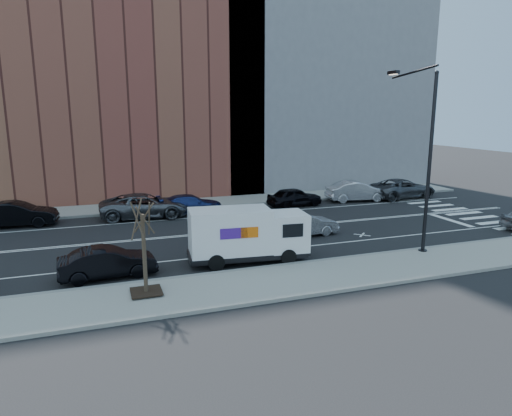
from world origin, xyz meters
TOP-DOWN VIEW (x-y plane):
  - ground at (0.00, 0.00)m, footprint 120.00×120.00m
  - sidewalk_near at (0.00, -8.80)m, footprint 44.00×3.60m
  - sidewalk_far at (0.00, 8.80)m, footprint 44.00×3.60m
  - curb_near at (0.00, -7.00)m, footprint 44.00×0.25m
  - curb_far at (0.00, 7.00)m, footprint 44.00×0.25m
  - crosswalk at (16.00, 0.00)m, footprint 3.00×14.00m
  - road_markings at (0.00, 0.00)m, footprint 40.00×8.60m
  - bldg_brick at (-8.00, 15.60)m, footprint 26.00×10.00m
  - bldg_concrete at (12.00, 15.60)m, footprint 20.00×10.00m
  - streetlight at (7.00, -6.91)m, footprint 0.44×4.02m
  - street_tree at (-7.00, -8.40)m, footprint 1.20×1.20m
  - fedex_van at (-1.89, -5.60)m, footprint 5.94×2.54m
  - far_parked_b at (-13.49, 5.70)m, footprint 4.92×2.03m
  - far_parked_c at (-5.60, 5.53)m, footprint 6.12×3.13m
  - far_parked_d at (-2.40, 5.80)m, footprint 4.66×1.95m
  - far_parked_e at (5.60, 5.57)m, footprint 4.44×2.23m
  - far_parked_f at (11.20, 5.81)m, footprint 5.11×2.35m
  - far_parked_g at (15.49, 5.72)m, footprint 5.98×3.13m
  - driving_sedan at (2.65, -2.25)m, footprint 4.26×1.77m
  - near_parked_rear_a at (-8.34, -5.64)m, footprint 4.25×1.75m

SIDE VIEW (x-z plane):
  - ground at x=0.00m, z-range 0.00..0.00m
  - crosswalk at x=16.00m, z-range 0.00..0.01m
  - road_markings at x=0.00m, z-range 0.00..0.01m
  - sidewalk_near at x=0.00m, z-range 0.00..0.15m
  - sidewalk_far at x=0.00m, z-range 0.00..0.15m
  - curb_near at x=0.00m, z-range 0.00..0.17m
  - curb_far at x=0.00m, z-range 0.00..0.17m
  - far_parked_d at x=-2.40m, z-range 0.00..1.34m
  - near_parked_rear_a at x=-8.34m, z-range 0.00..1.37m
  - driving_sedan at x=2.65m, z-range 0.00..1.37m
  - far_parked_e at x=5.60m, z-range 0.00..1.45m
  - far_parked_b at x=-13.49m, z-range 0.00..1.58m
  - far_parked_g at x=15.49m, z-range 0.00..1.61m
  - far_parked_f at x=11.20m, z-range 0.00..1.62m
  - far_parked_c at x=-5.60m, z-range 0.00..1.65m
  - fedex_van at x=-1.89m, z-range 0.07..2.70m
  - street_tree at x=-7.00m, z-range -0.42..3.33m
  - streetlight at x=7.00m, z-range 0.41..9.75m
  - bldg_brick at x=-8.00m, z-range 0.00..22.00m
  - bldg_concrete at x=12.00m, z-range 0.00..26.00m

